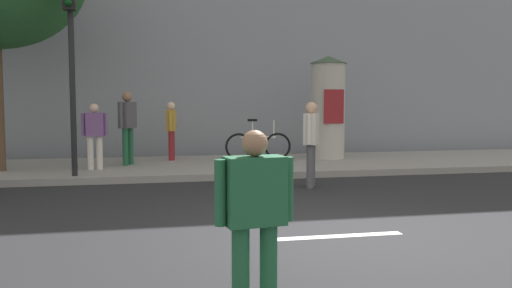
% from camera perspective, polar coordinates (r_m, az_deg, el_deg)
% --- Properties ---
extents(ground_plane, '(80.00, 80.00, 0.00)m').
position_cam_1_polar(ground_plane, '(6.98, 8.37, -9.70)').
color(ground_plane, '#232326').
extents(sidewalk_curb, '(36.00, 4.00, 0.15)m').
position_cam_1_polar(sidewalk_curb, '(13.65, -1.83, -2.31)').
color(sidewalk_curb, gray).
rests_on(sidewalk_curb, ground_plane).
extents(lane_markings, '(25.80, 0.16, 0.01)m').
position_cam_1_polar(lane_markings, '(6.98, 8.37, -9.67)').
color(lane_markings, silver).
rests_on(lane_markings, ground_plane).
extents(traffic_light, '(0.24, 0.45, 4.14)m').
position_cam_1_polar(traffic_light, '(11.74, -19.10, 10.35)').
color(traffic_light, black).
rests_on(traffic_light, sidewalk_curb).
extents(poster_column, '(1.01, 1.01, 2.78)m').
position_cam_1_polar(poster_column, '(14.75, 7.64, 3.95)').
color(poster_column, '#B2ADA3').
rests_on(poster_column, sidewalk_curb).
extents(pedestrian_near_pole, '(0.64, 0.30, 1.50)m').
position_cam_1_polar(pedestrian_near_pole, '(4.21, -0.14, -7.01)').
color(pedestrian_near_pole, '#1E5938').
rests_on(pedestrian_near_pole, ground_plane).
extents(pedestrian_tallest, '(0.42, 0.58, 1.70)m').
position_cam_1_polar(pedestrian_tallest, '(10.68, 5.88, 0.75)').
color(pedestrian_tallest, '#4C4C51').
rests_on(pedestrian_tallest, ground_plane).
extents(pedestrian_in_light_jacket, '(0.30, 0.59, 1.54)m').
position_cam_1_polar(pedestrian_in_light_jacket, '(14.36, -8.98, 1.85)').
color(pedestrian_in_light_jacket, maroon).
rests_on(pedestrian_in_light_jacket, sidewalk_curb).
extents(pedestrian_in_dark_shirt, '(0.57, 0.28, 1.51)m').
position_cam_1_polar(pedestrian_in_dark_shirt, '(12.77, -16.77, 1.26)').
color(pedestrian_in_dark_shirt, silver).
rests_on(pedestrian_in_dark_shirt, sidewalk_curb).
extents(pedestrian_with_bag, '(0.45, 0.58, 1.79)m').
position_cam_1_polar(pedestrian_with_bag, '(13.47, -13.49, 2.36)').
color(pedestrian_with_bag, '#1E5938').
rests_on(pedestrian_with_bag, sidewalk_curb).
extents(bicycle_leaning, '(1.77, 0.13, 1.09)m').
position_cam_1_polar(bicycle_leaning, '(14.23, 0.24, -0.15)').
color(bicycle_leaning, black).
rests_on(bicycle_leaning, sidewalk_curb).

